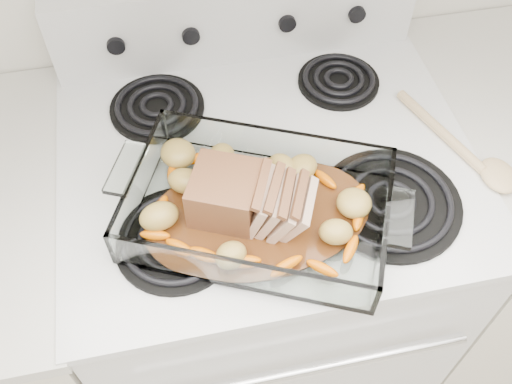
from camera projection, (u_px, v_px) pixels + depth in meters
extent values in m
cube|color=silver|center=(264.00, 274.00, 1.46)|extent=(0.76, 0.65, 0.92)
cylinder|color=silver|center=(307.00, 370.00, 1.03)|extent=(0.61, 0.02, 0.02)
cube|color=silver|center=(266.00, 157.00, 1.09)|extent=(0.78, 0.67, 0.02)
cube|color=silver|center=(236.00, 19.00, 1.18)|extent=(0.76, 0.06, 0.18)
cylinder|color=black|center=(176.00, 240.00, 0.96)|extent=(0.21, 0.21, 0.01)
cylinder|color=black|center=(391.00, 203.00, 1.01)|extent=(0.25, 0.25, 0.01)
cylinder|color=black|center=(157.00, 108.00, 1.15)|extent=(0.19, 0.19, 0.01)
cylinder|color=black|center=(338.00, 82.00, 1.19)|extent=(0.17, 0.17, 0.01)
cylinder|color=black|center=(116.00, 45.00, 1.13)|extent=(0.04, 0.02, 0.04)
cylinder|color=black|center=(191.00, 35.00, 1.15)|extent=(0.04, 0.02, 0.04)
cylinder|color=black|center=(287.00, 22.00, 1.17)|extent=(0.04, 0.02, 0.04)
cylinder|color=black|center=(356.00, 13.00, 1.19)|extent=(0.04, 0.02, 0.04)
cube|color=silver|center=(502.00, 232.00, 1.55)|extent=(0.55, 0.65, 0.90)
cube|color=silver|center=(258.00, 216.00, 0.98)|extent=(0.42, 0.28, 0.01)
cube|color=silver|center=(277.00, 273.00, 0.87)|extent=(0.42, 0.01, 0.07)
cube|color=silver|center=(243.00, 143.00, 1.02)|extent=(0.42, 0.01, 0.07)
cube|color=silver|center=(133.00, 224.00, 0.92)|extent=(0.01, 0.28, 0.07)
cube|color=silver|center=(377.00, 183.00, 0.97)|extent=(0.01, 0.28, 0.07)
cylinder|color=#43220D|center=(258.00, 214.00, 0.97)|extent=(0.24, 0.24, 0.00)
cube|color=brown|center=(225.00, 206.00, 0.93)|extent=(0.11, 0.11, 0.09)
cube|color=#D5B28F|center=(262.00, 200.00, 0.94)|extent=(0.04, 0.10, 0.08)
cube|color=#D5B28F|center=(274.00, 199.00, 0.95)|extent=(0.04, 0.10, 0.08)
cube|color=#D5B28F|center=(286.00, 198.00, 0.95)|extent=(0.05, 0.10, 0.07)
cube|color=#D5B28F|center=(298.00, 196.00, 0.95)|extent=(0.05, 0.10, 0.07)
ellipsoid|color=#FC6D00|center=(184.00, 263.00, 0.91)|extent=(0.05, 0.02, 0.02)
ellipsoid|color=#FC6D00|center=(331.00, 237.00, 0.94)|extent=(0.05, 0.02, 0.02)
ellipsoid|color=#FC6D00|center=(338.00, 189.00, 1.00)|extent=(0.05, 0.02, 0.02)
ellipsoid|color=#FC6D00|center=(170.00, 208.00, 0.97)|extent=(0.05, 0.02, 0.02)
ellipsoid|color=#A78940|center=(167.00, 188.00, 0.98)|extent=(0.06, 0.05, 0.04)
ellipsoid|color=#A78940|center=(260.00, 169.00, 1.01)|extent=(0.06, 0.05, 0.04)
ellipsoid|color=#A78940|center=(329.00, 206.00, 0.96)|extent=(0.06, 0.05, 0.04)
cylinder|color=#DBBC87|center=(440.00, 130.00, 1.10)|extent=(0.10, 0.23, 0.02)
ellipsoid|color=#DBBC87|center=(499.00, 175.00, 1.04)|extent=(0.06, 0.08, 0.02)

